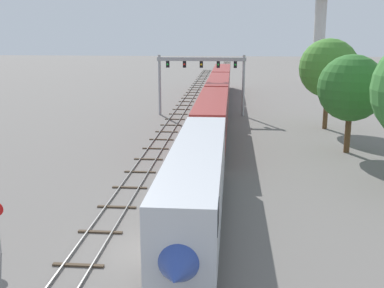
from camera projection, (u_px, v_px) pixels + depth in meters
name	position (u px, v px, depth m)	size (l,w,h in m)	color
ground_plane	(154.00, 251.00, 25.06)	(400.00, 400.00, 0.00)	slate
track_main	(221.00, 97.00, 83.01)	(2.60, 200.00, 0.16)	slate
track_near	(177.00, 116.00, 64.08)	(2.60, 160.00, 0.16)	slate
passenger_train	(216.00, 104.00, 58.36)	(3.04, 83.19, 4.80)	silver
signal_gantry	(201.00, 71.00, 63.95)	(12.10, 0.49, 8.29)	#999BA0
trackside_tree_mid	(351.00, 88.00, 43.93)	(6.25, 6.25, 9.35)	brown
trackside_tree_right	(329.00, 68.00, 54.72)	(6.84, 6.84, 10.62)	brown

